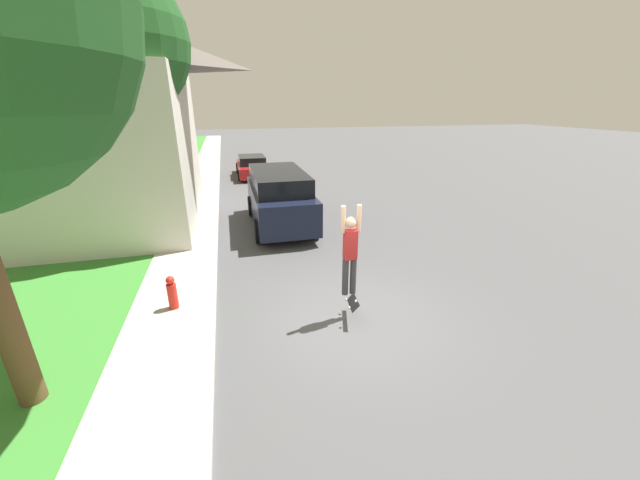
% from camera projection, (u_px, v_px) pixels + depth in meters
% --- Properties ---
extents(ground_plane, '(120.00, 120.00, 0.00)m').
position_uv_depth(ground_plane, '(347.00, 319.00, 7.56)').
color(ground_plane, '#49494C').
extents(lawn, '(10.00, 80.00, 0.08)m').
position_uv_depth(lawn, '(42.00, 249.00, 11.10)').
color(lawn, '#387F2D').
rests_on(lawn, ground_plane).
extents(sidewalk, '(1.80, 80.00, 0.10)m').
position_uv_depth(sidewalk, '(191.00, 236.00, 12.13)').
color(sidewalk, '#ADA89E').
rests_on(sidewalk, ground_plane).
extents(house, '(9.96, 8.00, 7.70)m').
position_uv_depth(house, '(37.00, 109.00, 11.56)').
color(house, beige).
rests_on(house, lawn).
extents(lawn_tree_far, '(4.31, 4.31, 7.99)m').
position_uv_depth(lawn_tree_far, '(111.00, 42.00, 10.04)').
color(lawn_tree_far, brown).
rests_on(lawn_tree_far, lawn).
extents(suv_parked, '(2.12, 4.94, 2.02)m').
position_uv_depth(suv_parked, '(279.00, 197.00, 12.96)').
color(suv_parked, black).
rests_on(suv_parked, ground_plane).
extents(car_down_street, '(1.87, 4.28, 1.26)m').
position_uv_depth(car_down_street, '(252.00, 167.00, 22.02)').
color(car_down_street, maroon).
rests_on(car_down_street, ground_plane).
extents(skateboarder, '(0.41, 0.22, 1.91)m').
position_uv_depth(skateboarder, '(350.00, 250.00, 7.12)').
color(skateboarder, '#38383D').
rests_on(skateboarder, ground_plane).
extents(skateboard, '(0.33, 0.75, 0.34)m').
position_uv_depth(skateboard, '(353.00, 302.00, 7.44)').
color(skateboard, black).
rests_on(skateboard, ground_plane).
extents(fire_hydrant, '(0.20, 0.20, 0.76)m').
position_uv_depth(fire_hydrant, '(172.00, 293.00, 7.66)').
color(fire_hydrant, red).
rests_on(fire_hydrant, sidewalk).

